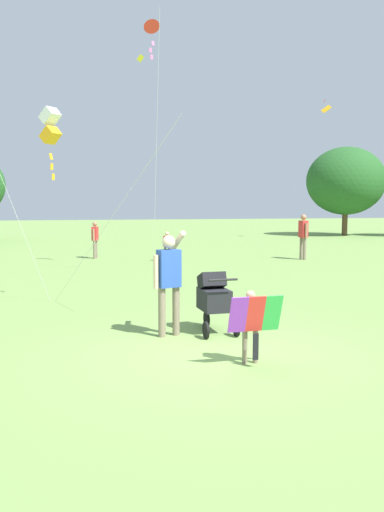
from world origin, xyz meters
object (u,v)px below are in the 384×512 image
(kite_adult_black, at_px, (51,127))
(person_red_shirt, at_px, (303,233))
(person_sitting_far, at_px, (167,244))
(child_with_butterfly_kite, at_px, (252,319))
(person_couple_left, at_px, (95,237))
(stroller, at_px, (214,297))
(person_adult_flyer, at_px, (169,276))
(kite_orange_delta, at_px, (152,32))

(kite_adult_black, height_order, person_red_shirt, kite_adult_black)
(kite_adult_black, distance_m, person_sitting_far, 8.79)
(child_with_butterfly_kite, bearing_deg, person_couple_left, 96.69)
(stroller, bearing_deg, person_couple_left, 97.44)
(person_adult_flyer, bearing_deg, stroller, 8.22)
(kite_adult_black, bearing_deg, stroller, -51.07)
(person_adult_flyer, distance_m, kite_orange_delta, 10.62)
(person_couple_left, bearing_deg, stroller, -82.56)
(person_adult_flyer, relative_size, person_sitting_far, 1.56)
(stroller, relative_size, kite_adult_black, 0.26)
(child_with_butterfly_kite, relative_size, person_adult_flyer, 0.58)
(kite_orange_delta, bearing_deg, child_with_butterfly_kite, -90.35)
(child_with_butterfly_kite, distance_m, kite_adult_black, 6.77)
(stroller, distance_m, kite_adult_black, 5.43)
(kite_orange_delta, bearing_deg, person_couple_left, 112.92)
(child_with_butterfly_kite, distance_m, stroller, 1.86)
(kite_orange_delta, relative_size, person_sitting_far, 7.00)
(kite_orange_delta, relative_size, person_red_shirt, 4.49)
(person_adult_flyer, xyz_separation_m, person_sitting_far, (1.75, 10.84, -0.34))
(child_with_butterfly_kite, xyz_separation_m, kite_adult_black, (-2.81, 5.27, 3.19))
(person_sitting_far, distance_m, person_couple_left, 3.07)
(person_red_shirt, height_order, person_sitting_far, person_red_shirt)
(person_sitting_far, bearing_deg, person_adult_flyer, -99.15)
(kite_orange_delta, distance_m, person_red_shirt, 9.06)
(stroller, bearing_deg, kite_orange_delta, 89.21)
(kite_adult_black, bearing_deg, person_adult_flyer, -60.82)
(kite_adult_black, xyz_separation_m, person_sitting_far, (3.72, 7.31, -3.16))
(person_red_shirt, bearing_deg, child_with_butterfly_kite, -116.63)
(kite_adult_black, bearing_deg, person_sitting_far, 63.07)
(child_with_butterfly_kite, distance_m, person_sitting_far, 12.62)
(kite_adult_black, bearing_deg, kite_orange_delta, 59.52)
(stroller, distance_m, person_couple_left, 12.49)
(child_with_butterfly_kite, distance_m, person_couple_left, 14.34)
(stroller, height_order, kite_orange_delta, kite_orange_delta)
(stroller, bearing_deg, child_with_butterfly_kite, -88.36)
(kite_orange_delta, xyz_separation_m, person_sitting_far, (0.84, 2.43, -6.77))
(stroller, xyz_separation_m, person_sitting_far, (0.96, 10.72, 0.05))
(person_couple_left, bearing_deg, child_with_butterfly_kite, -83.31)
(child_with_butterfly_kite, relative_size, person_sitting_far, 0.90)
(child_with_butterfly_kite, xyz_separation_m, stroller, (-0.05, 1.86, -0.01))
(person_adult_flyer, height_order, kite_adult_black, kite_adult_black)
(kite_adult_black, distance_m, kite_orange_delta, 6.71)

